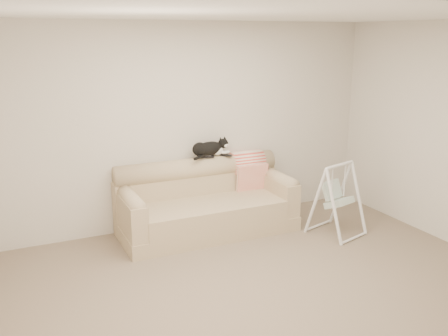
% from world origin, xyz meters
% --- Properties ---
extents(ground_plane, '(5.00, 5.00, 0.00)m').
position_xyz_m(ground_plane, '(0.00, 0.00, 0.00)').
color(ground_plane, '#746554').
rests_on(ground_plane, ground).
extents(room_shell, '(5.04, 4.04, 2.60)m').
position_xyz_m(room_shell, '(0.00, 0.00, 1.53)').
color(room_shell, beige).
rests_on(room_shell, ground).
extents(sofa, '(2.20, 0.93, 0.90)m').
position_xyz_m(sofa, '(-0.01, 1.62, 0.35)').
color(sofa, tan).
rests_on(sofa, ground).
extents(remote_a, '(0.19, 0.09, 0.03)m').
position_xyz_m(remote_a, '(0.11, 1.83, 0.91)').
color(remote_a, black).
rests_on(remote_a, sofa).
extents(remote_b, '(0.15, 0.16, 0.02)m').
position_xyz_m(remote_b, '(0.37, 1.82, 0.91)').
color(remote_b, black).
rests_on(remote_b, sofa).
extents(tuxedo_cat, '(0.59, 0.35, 0.24)m').
position_xyz_m(tuxedo_cat, '(0.15, 1.85, 1.01)').
color(tuxedo_cat, black).
rests_on(tuxedo_cat, sofa).
extents(throw_blanket, '(0.44, 0.38, 0.58)m').
position_xyz_m(throw_blanket, '(0.70, 1.84, 0.72)').
color(throw_blanket, red).
rests_on(throw_blanket, sofa).
extents(baby_swing, '(0.70, 0.72, 0.91)m').
position_xyz_m(baby_swing, '(1.44, 0.83, 0.45)').
color(baby_swing, white).
rests_on(baby_swing, ground).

